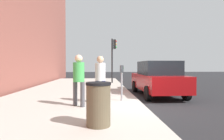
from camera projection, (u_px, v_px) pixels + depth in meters
ground_plane at (142, 107)px, 6.98m from camera, size 80.00×80.00×0.00m
sidewalk_slab at (61, 106)px, 6.81m from camera, size 28.00×6.00×0.15m
parking_meter at (122, 75)px, 7.50m from camera, size 0.36×0.12×1.41m
pedestrian_at_meter at (100, 75)px, 7.06m from camera, size 0.46×0.38×1.76m
pedestrian_bystander at (79, 76)px, 6.46m from camera, size 0.42×0.43×1.77m
parked_sedan_near at (157, 78)px, 9.67m from camera, size 4.44×2.05×1.77m
traffic_signal at (113, 53)px, 15.35m from camera, size 0.24×0.44×3.60m
trash_bin at (98, 104)px, 4.35m from camera, size 0.59×0.59×1.01m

